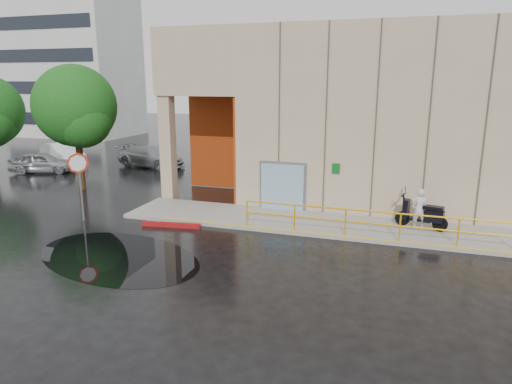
# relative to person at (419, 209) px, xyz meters

# --- Properties ---
(ground) EXTENTS (120.00, 120.00, 0.00)m
(ground) POSITION_rel_person_xyz_m (-5.86, -4.82, -0.94)
(ground) COLOR black
(ground) RESTS_ON ground
(sidewalk) EXTENTS (20.00, 3.00, 0.15)m
(sidewalk) POSITION_rel_person_xyz_m (-1.86, -0.32, -0.86)
(sidewalk) COLOR gray
(sidewalk) RESTS_ON ground
(building) EXTENTS (20.00, 10.17, 8.00)m
(building) POSITION_rel_person_xyz_m (-0.76, 6.16, 3.27)
(building) COLOR tan
(building) RESTS_ON ground
(guardrail) EXTENTS (9.56, 0.06, 1.03)m
(guardrail) POSITION_rel_person_xyz_m (-1.61, -1.67, -0.26)
(guardrail) COLOR #D79D0B
(guardrail) RESTS_ON sidewalk
(distant_building) EXTENTS (12.00, 8.08, 15.00)m
(distant_building) POSITION_rel_person_xyz_m (-33.86, 23.15, 6.57)
(distant_building) COLOR #BABAB5
(distant_building) RESTS_ON ground
(person) EXTENTS (0.61, 0.43, 1.58)m
(person) POSITION_rel_person_xyz_m (0.00, 0.00, 0.00)
(person) COLOR silver
(person) RESTS_ON sidewalk
(scooter) EXTENTS (2.00, 1.09, 1.51)m
(scooter) POSITION_rel_person_xyz_m (0.12, 0.07, 0.08)
(scooter) COLOR black
(scooter) RESTS_ON sidewalk
(stop_sign) EXTENTS (0.61, 0.66, 2.86)m
(stop_sign) POSITION_rel_person_xyz_m (-13.24, -2.67, 1.12)
(stop_sign) COLOR slate
(stop_sign) RESTS_ON ground
(red_curb) EXTENTS (2.40, 0.52, 0.18)m
(red_curb) POSITION_rel_person_xyz_m (-9.34, -2.32, -0.85)
(red_curb) COLOR maroon
(red_curb) RESTS_ON ground
(puddle) EXTENTS (7.30, 5.72, 0.01)m
(puddle) POSITION_rel_person_xyz_m (-9.53, -5.68, -0.93)
(puddle) COLOR black
(puddle) RESTS_ON ground
(car_a) EXTENTS (4.15, 2.93, 1.31)m
(car_a) POSITION_rel_person_xyz_m (-22.38, 5.15, -0.28)
(car_a) COLOR #9B9FA3
(car_a) RESTS_ON ground
(car_b) EXTENTS (4.63, 3.41, 1.46)m
(car_b) POSITION_rel_person_xyz_m (-23.26, 8.05, -0.21)
(car_b) COLOR white
(car_b) RESTS_ON ground
(car_c) EXTENTS (5.26, 3.07, 1.43)m
(car_c) POSITION_rel_person_xyz_m (-16.86, 8.99, -0.22)
(car_c) COLOR #989A9E
(car_c) RESTS_ON ground
(tree_near) EXTENTS (4.21, 4.21, 6.51)m
(tree_near) POSITION_rel_person_xyz_m (-16.86, 2.05, 3.30)
(tree_near) COLOR black
(tree_near) RESTS_ON ground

